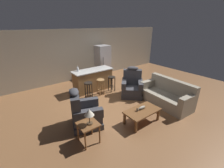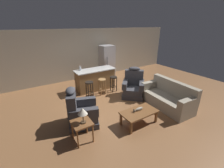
# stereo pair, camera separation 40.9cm
# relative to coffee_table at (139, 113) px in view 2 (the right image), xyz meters

# --- Properties ---
(ground_plane) EXTENTS (12.00, 12.00, 0.00)m
(ground_plane) POSITION_rel_coffee_table_xyz_m (0.06, 1.68, -0.36)
(ground_plane) COLOR brown
(back_wall) EXTENTS (12.00, 0.05, 2.60)m
(back_wall) POSITION_rel_coffee_table_xyz_m (0.06, 4.80, 0.94)
(back_wall) COLOR #A89E89
(back_wall) RESTS_ON ground_plane
(coffee_table) EXTENTS (1.10, 0.60, 0.42)m
(coffee_table) POSITION_rel_coffee_table_xyz_m (0.00, 0.00, 0.00)
(coffee_table) COLOR brown
(coffee_table) RESTS_ON ground_plane
(fish_figurine) EXTENTS (0.34, 0.10, 0.10)m
(fish_figurine) POSITION_rel_coffee_table_xyz_m (0.01, 0.06, 0.10)
(fish_figurine) COLOR #4C3823
(fish_figurine) RESTS_ON coffee_table
(couch) EXTENTS (0.95, 1.95, 0.94)m
(couch) POSITION_rel_coffee_table_xyz_m (1.59, 0.23, -0.02)
(couch) COLOR #9E937F
(couch) RESTS_ON ground_plane
(recliner_near_lamp) EXTENTS (1.07, 1.07, 1.20)m
(recliner_near_lamp) POSITION_rel_coffee_table_xyz_m (-1.48, 0.94, 0.06)
(recliner_near_lamp) COLOR #3D3D42
(recliner_near_lamp) RESTS_ON ground_plane
(recliner_near_island) EXTENTS (1.19, 1.19, 1.20)m
(recliner_near_island) POSITION_rel_coffee_table_xyz_m (1.08, 1.57, 0.06)
(recliner_near_island) COLOR #3D3D42
(recliner_near_island) RESTS_ON ground_plane
(end_table) EXTENTS (0.48, 0.48, 0.56)m
(end_table) POSITION_rel_coffee_table_xyz_m (-1.70, 0.24, 0.10)
(end_table) COLOR brown
(end_table) RESTS_ON ground_plane
(table_lamp) EXTENTS (0.24, 0.24, 0.41)m
(table_lamp) POSITION_rel_coffee_table_xyz_m (-1.67, 0.20, 0.50)
(table_lamp) COLOR #4C3823
(table_lamp) RESTS_ON end_table
(kitchen_island) EXTENTS (1.80, 0.70, 0.95)m
(kitchen_island) POSITION_rel_coffee_table_xyz_m (0.06, 3.03, 0.11)
(kitchen_island) COLOR olive
(kitchen_island) RESTS_ON ground_plane
(bar_stool_left) EXTENTS (0.32, 0.32, 0.68)m
(bar_stool_left) POSITION_rel_coffee_table_xyz_m (-0.52, 2.40, 0.11)
(bar_stool_left) COLOR black
(bar_stool_left) RESTS_ON ground_plane
(bar_stool_middle) EXTENTS (0.32, 0.32, 0.68)m
(bar_stool_middle) POSITION_rel_coffee_table_xyz_m (0.06, 2.40, 0.11)
(bar_stool_middle) COLOR #A87A47
(bar_stool_middle) RESTS_ON ground_plane
(bar_stool_right) EXTENTS (0.32, 0.32, 0.68)m
(bar_stool_right) POSITION_rel_coffee_table_xyz_m (0.64, 2.40, 0.11)
(bar_stool_right) COLOR black
(bar_stool_right) RESTS_ON ground_plane
(refrigerator) EXTENTS (0.70, 0.69, 1.76)m
(refrigerator) POSITION_rel_coffee_table_xyz_m (1.39, 4.23, 0.52)
(refrigerator) COLOR #B7B7BC
(refrigerator) RESTS_ON ground_plane
(bottle_tall_green) EXTENTS (0.09, 0.09, 0.23)m
(bottle_tall_green) POSITION_rel_coffee_table_xyz_m (-0.55, 3.22, 0.67)
(bottle_tall_green) COLOR silver
(bottle_tall_green) RESTS_ON kitchen_island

